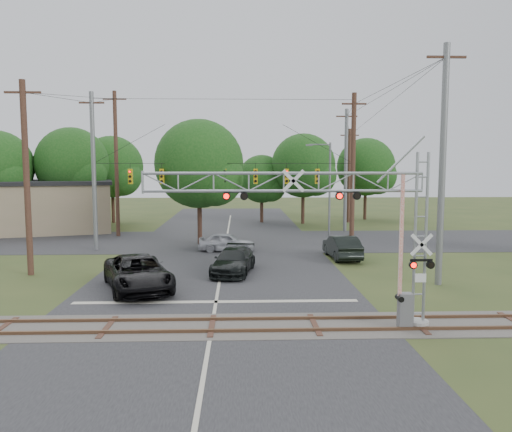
{
  "coord_description": "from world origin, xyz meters",
  "views": [
    {
      "loc": [
        1.07,
        -16.77,
        6.22
      ],
      "look_at": [
        1.9,
        7.5,
        3.75
      ],
      "focal_mm": 35.0,
      "sensor_mm": 36.0,
      "label": 1
    }
  ],
  "objects_px": {
    "traffic_signal_span": "(236,173)",
    "sedan_silver": "(227,242)",
    "pickup_black": "(138,273)",
    "car_dark": "(234,261)",
    "streetlight": "(328,185)",
    "crossing_gantry": "(338,219)"
  },
  "relations": [
    {
      "from": "pickup_black",
      "to": "crossing_gantry",
      "type": "bearing_deg",
      "value": -56.17
    },
    {
      "from": "crossing_gantry",
      "to": "traffic_signal_span",
      "type": "xyz_separation_m",
      "value": [
        -3.88,
        18.35,
        1.48
      ]
    },
    {
      "from": "crossing_gantry",
      "to": "pickup_black",
      "type": "relative_size",
      "value": 1.78
    },
    {
      "from": "car_dark",
      "to": "streetlight",
      "type": "relative_size",
      "value": 0.61
    },
    {
      "from": "pickup_black",
      "to": "car_dark",
      "type": "relative_size",
      "value": 1.23
    },
    {
      "from": "traffic_signal_span",
      "to": "sedan_silver",
      "type": "distance_m",
      "value": 5.14
    },
    {
      "from": "streetlight",
      "to": "traffic_signal_span",
      "type": "bearing_deg",
      "value": -142.52
    },
    {
      "from": "traffic_signal_span",
      "to": "car_dark",
      "type": "xyz_separation_m",
      "value": [
        -0.14,
        -8.36,
        -4.96
      ]
    },
    {
      "from": "sedan_silver",
      "to": "streetlight",
      "type": "distance_m",
      "value": 11.72
    },
    {
      "from": "traffic_signal_span",
      "to": "sedan_silver",
      "type": "relative_size",
      "value": 4.78
    },
    {
      "from": "crossing_gantry",
      "to": "pickup_black",
      "type": "height_order",
      "value": "crossing_gantry"
    },
    {
      "from": "traffic_signal_span",
      "to": "pickup_black",
      "type": "xyz_separation_m",
      "value": [
        -4.89,
        -12.06,
        -4.83
      ]
    },
    {
      "from": "traffic_signal_span",
      "to": "car_dark",
      "type": "bearing_deg",
      "value": -90.98
    },
    {
      "from": "traffic_signal_span",
      "to": "pickup_black",
      "type": "height_order",
      "value": "traffic_signal_span"
    },
    {
      "from": "crossing_gantry",
      "to": "car_dark",
      "type": "height_order",
      "value": "crossing_gantry"
    },
    {
      "from": "sedan_silver",
      "to": "pickup_black",
      "type": "bearing_deg",
      "value": 164.81
    },
    {
      "from": "traffic_signal_span",
      "to": "streetlight",
      "type": "xyz_separation_m",
      "value": [
        7.85,
        6.02,
        -1.11
      ]
    },
    {
      "from": "pickup_black",
      "to": "streetlight",
      "type": "distance_m",
      "value": 22.42
    },
    {
      "from": "crossing_gantry",
      "to": "sedan_silver",
      "type": "xyz_separation_m",
      "value": [
        -4.61,
        17.4,
        -3.52
      ]
    },
    {
      "from": "pickup_black",
      "to": "streetlight",
      "type": "height_order",
      "value": "streetlight"
    },
    {
      "from": "crossing_gantry",
      "to": "streetlight",
      "type": "distance_m",
      "value": 24.7
    },
    {
      "from": "traffic_signal_span",
      "to": "sedan_silver",
      "type": "xyz_separation_m",
      "value": [
        -0.72,
        -0.96,
        -5.0
      ]
    }
  ]
}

